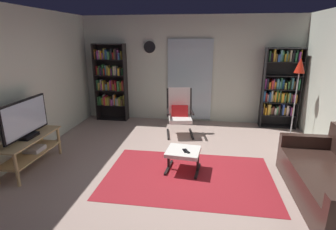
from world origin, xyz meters
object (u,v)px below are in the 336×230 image
at_px(tv_stand, 31,147).
at_px(cell_phone, 185,151).
at_px(tv_remote, 187,151).
at_px(bookshelf_near_sofa, 280,88).
at_px(ottoman, 183,154).
at_px(television, 26,120).
at_px(lounge_armchair, 180,110).
at_px(floor_lamp_by_shelf, 299,73).
at_px(wall_clock, 150,47).
at_px(bookshelf_near_tv, 111,81).

relative_size(tv_stand, cell_phone, 8.73).
bearing_deg(tv_remote, bookshelf_near_sofa, 18.60).
height_order(ottoman, tv_remote, tv_remote).
height_order(television, lounge_armchair, television).
bearing_deg(ottoman, lounge_armchair, 97.91).
bearing_deg(tv_stand, bookshelf_near_sofa, 31.20).
bearing_deg(cell_phone, tv_remote, -69.61).
relative_size(ottoman, floor_lamp_by_shelf, 0.33).
xyz_separation_m(tv_remote, wall_clock, (-1.15, 2.72, 1.48)).
height_order(bookshelf_near_tv, bookshelf_near_sofa, bookshelf_near_tv).
relative_size(bookshelf_near_tv, lounge_armchair, 1.89).
relative_size(tv_stand, bookshelf_near_sofa, 0.66).
bearing_deg(tv_remote, floor_lamp_by_shelf, 6.92).
bearing_deg(cell_phone, ottoman, 116.05).
relative_size(television, ottoman, 1.84).
bearing_deg(tv_stand, lounge_armchair, 40.60).
xyz_separation_m(tv_stand, bookshelf_near_tv, (0.41, 2.75, 0.67)).
distance_m(tv_stand, bookshelf_near_tv, 2.86).
xyz_separation_m(television, cell_phone, (2.53, 0.21, -0.46)).
height_order(tv_stand, bookshelf_near_tv, bookshelf_near_tv).
distance_m(tv_stand, cell_phone, 2.54).
bearing_deg(television, tv_stand, 98.49).
height_order(bookshelf_near_sofa, floor_lamp_by_shelf, bookshelf_near_sofa).
xyz_separation_m(lounge_armchair, tv_remote, (0.30, -1.76, -0.16)).
bearing_deg(bookshelf_near_sofa, tv_stand, -148.80).
height_order(lounge_armchair, ottoman, lounge_armchair).
height_order(television, wall_clock, wall_clock).
bearing_deg(bookshelf_near_sofa, tv_remote, -127.50).
xyz_separation_m(television, wall_clock, (1.40, 2.91, 1.01)).
bearing_deg(bookshelf_near_tv, wall_clock, 8.39).
bearing_deg(ottoman, tv_stand, -174.65).
distance_m(tv_remote, floor_lamp_by_shelf, 2.95).
relative_size(lounge_armchair, tv_remote, 7.10).
height_order(lounge_armchair, cell_phone, lounge_armchair).
relative_size(television, tv_remote, 7.20).
height_order(bookshelf_near_tv, ottoman, bookshelf_near_tv).
bearing_deg(television, tv_remote, 4.22).
height_order(ottoman, floor_lamp_by_shelf, floor_lamp_by_shelf).
bearing_deg(wall_clock, tv_stand, -115.81).
bearing_deg(floor_lamp_by_shelf, bookshelf_near_tv, 169.67).
relative_size(floor_lamp_by_shelf, wall_clock, 5.87).
relative_size(lounge_armchair, cell_phone, 7.30).
bearing_deg(wall_clock, bookshelf_near_tv, -171.61).
bearing_deg(television, wall_clock, 64.34).
height_order(tv_stand, lounge_armchair, lounge_armchair).
relative_size(bookshelf_near_sofa, floor_lamp_by_shelf, 1.09).
distance_m(tv_remote, wall_clock, 3.31).
bearing_deg(ottoman, floor_lamp_by_shelf, 39.06).
bearing_deg(wall_clock, lounge_armchair, -48.19).
relative_size(bookshelf_near_sofa, ottoman, 3.30).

